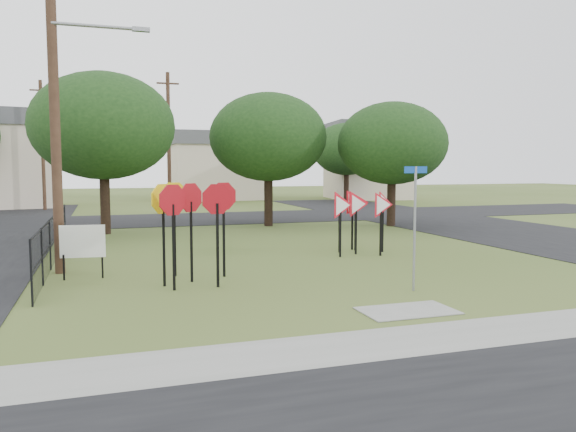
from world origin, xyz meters
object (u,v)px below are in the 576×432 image
(stop_sign_cluster, at_px, (191,209))
(yield_sign_cluster, at_px, (358,206))
(street_name_sign, at_px, (415,220))
(info_board, at_px, (83,243))

(stop_sign_cluster, relative_size, yield_sign_cluster, 0.95)
(street_name_sign, height_order, stop_sign_cluster, street_name_sign)
(info_board, bearing_deg, stop_sign_cluster, -27.09)
(street_name_sign, xyz_separation_m, stop_sign_cluster, (-5.06, 2.69, 0.20))
(street_name_sign, relative_size, yield_sign_cluster, 1.09)
(street_name_sign, relative_size, stop_sign_cluster, 1.16)
(yield_sign_cluster, bearing_deg, info_board, -168.39)
(street_name_sign, xyz_separation_m, info_board, (-7.78, 4.09, -0.77))
(street_name_sign, height_order, yield_sign_cluster, street_name_sign)
(street_name_sign, distance_m, info_board, 8.83)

